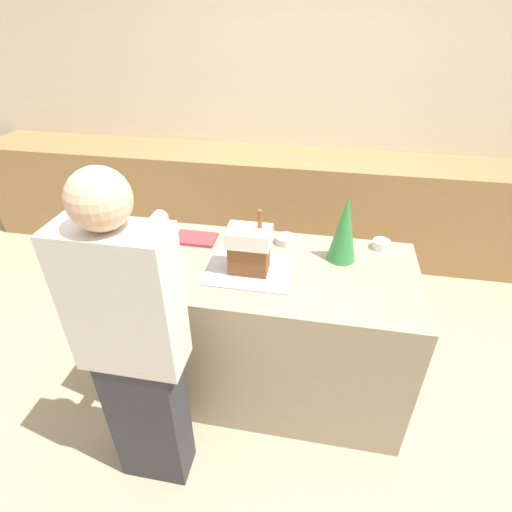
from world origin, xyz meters
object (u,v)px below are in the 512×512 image
(candy_bowl_behind_tray, at_px, (286,239))
(person, at_px, (135,349))
(cookbook, at_px, (196,239))
(baking_tray, at_px, (249,270))
(candy_bowl_beside_tree, at_px, (241,236))
(candy_bowl_far_right, at_px, (157,225))
(gingerbread_house, at_px, (249,249))
(candy_bowl_center_rear, at_px, (161,239))
(decorative_tree, at_px, (345,228))
(candy_bowl_far_left, at_px, (381,244))

(candy_bowl_behind_tray, height_order, person, person)
(cookbook, bearing_deg, candy_bowl_behind_tray, 6.88)
(baking_tray, bearing_deg, person, -122.60)
(baking_tray, distance_m, candy_bowl_beside_tree, 0.34)
(candy_bowl_beside_tree, relative_size, person, 0.06)
(candy_bowl_far_right, bearing_deg, candy_bowl_beside_tree, -3.31)
(baking_tray, distance_m, gingerbread_house, 0.13)
(candy_bowl_behind_tray, bearing_deg, person, -120.25)
(candy_bowl_center_rear, xyz_separation_m, person, (0.19, -0.78, -0.07))
(gingerbread_house, bearing_deg, person, -122.62)
(gingerbread_house, height_order, decorative_tree, decorative_tree)
(gingerbread_house, distance_m, candy_bowl_far_right, 0.75)
(candy_bowl_far_left, xyz_separation_m, person, (-1.07, -0.95, -0.07))
(candy_bowl_far_right, height_order, cookbook, candy_bowl_far_right)
(person, bearing_deg, gingerbread_house, 57.38)
(decorative_tree, xyz_separation_m, candy_bowl_far_right, (-1.12, 0.14, -0.17))
(candy_bowl_far_right, bearing_deg, person, -73.86)
(candy_bowl_center_rear, bearing_deg, candy_bowl_far_right, 117.98)
(candy_bowl_behind_tray, bearing_deg, candy_bowl_center_rear, -170.23)
(candy_bowl_far_right, relative_size, candy_bowl_behind_tray, 1.08)
(candy_bowl_far_left, distance_m, cookbook, 1.07)
(baking_tray, bearing_deg, candy_bowl_center_rear, 161.10)
(gingerbread_house, relative_size, candy_bowl_center_rear, 2.76)
(decorative_tree, distance_m, candy_bowl_far_right, 1.14)
(candy_bowl_far_right, xyz_separation_m, cookbook, (0.27, -0.10, -0.01))
(person, bearing_deg, candy_bowl_far_right, 106.14)
(candy_bowl_beside_tree, bearing_deg, person, -106.13)
(candy_bowl_far_left, bearing_deg, candy_bowl_beside_tree, -177.11)
(gingerbread_house, distance_m, candy_bowl_beside_tree, 0.36)
(candy_bowl_behind_tray, height_order, cookbook, candy_bowl_behind_tray)
(gingerbread_house, relative_size, person, 0.20)
(baking_tray, relative_size, candy_bowl_far_left, 4.66)
(candy_bowl_beside_tree, bearing_deg, candy_bowl_center_rear, -164.53)
(candy_bowl_far_right, xyz_separation_m, candy_bowl_beside_tree, (0.53, -0.03, -0.00))
(gingerbread_house, relative_size, candy_bowl_beside_tree, 3.41)
(candy_bowl_behind_tray, height_order, candy_bowl_beside_tree, candy_bowl_behind_tray)
(candy_bowl_beside_tree, bearing_deg, cookbook, -165.98)
(baking_tray, height_order, candy_bowl_far_right, candy_bowl_far_right)
(decorative_tree, relative_size, candy_bowl_far_right, 3.12)
(candy_bowl_center_rear, distance_m, cookbook, 0.20)
(gingerbread_house, relative_size, candy_bowl_behind_tray, 3.00)
(person, bearing_deg, candy_bowl_beside_tree, 73.87)
(candy_bowl_center_rear, height_order, candy_bowl_beside_tree, candy_bowl_center_rear)
(candy_bowl_far_right, distance_m, cookbook, 0.29)
(baking_tray, height_order, candy_bowl_behind_tray, candy_bowl_behind_tray)
(decorative_tree, bearing_deg, candy_bowl_behind_tray, 160.95)
(candy_bowl_far_right, relative_size, candy_bowl_center_rear, 0.99)
(gingerbread_house, bearing_deg, candy_bowl_center_rear, 161.13)
(candy_bowl_beside_tree, relative_size, cookbook, 0.42)
(decorative_tree, xyz_separation_m, candy_bowl_beside_tree, (-0.58, 0.11, -0.17))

